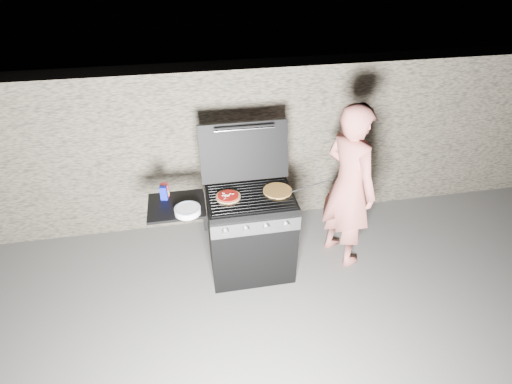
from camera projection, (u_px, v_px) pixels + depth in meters
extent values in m
plane|color=#595959|center=(251.00, 268.00, 4.14)|extent=(50.00, 50.00, 0.00)
cube|color=#7B7159|center=(235.00, 145.00, 4.49)|extent=(8.00, 0.35, 1.80)
cylinder|color=#BC8D46|center=(277.00, 191.00, 3.69)|extent=(0.27, 0.27, 0.01)
cylinder|color=#A61B1E|center=(165.00, 190.00, 3.62)|extent=(0.10, 0.10, 0.12)
cube|color=#0A149C|center=(164.00, 193.00, 3.57)|extent=(0.07, 0.05, 0.13)
cylinder|color=white|center=(188.00, 210.00, 3.42)|extent=(0.26, 0.26, 0.05)
imported|color=#C3675C|center=(349.00, 187.00, 3.86)|extent=(0.62, 0.73, 1.72)
cylinder|color=black|center=(311.00, 186.00, 3.69)|extent=(0.44, 0.05, 0.09)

